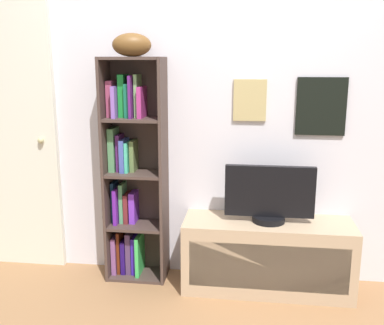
% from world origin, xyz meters
% --- Properties ---
extents(back_wall, '(4.80, 0.08, 2.46)m').
position_xyz_m(back_wall, '(0.00, 1.13, 1.23)').
color(back_wall, silver).
rests_on(back_wall, ground).
extents(bookshelf, '(0.43, 0.26, 1.58)m').
position_xyz_m(bookshelf, '(-0.56, 1.00, 0.76)').
color(bookshelf, '#43332D').
rests_on(bookshelf, ground).
extents(football, '(0.29, 0.22, 0.15)m').
position_xyz_m(football, '(-0.52, 0.97, 1.66)').
color(football, brown).
rests_on(football, bookshelf).
extents(tv_stand, '(1.15, 0.39, 0.49)m').
position_xyz_m(tv_stand, '(0.41, 0.90, 0.25)').
color(tv_stand, tan).
rests_on(tv_stand, ground).
extents(television, '(0.60, 0.22, 0.39)m').
position_xyz_m(television, '(0.41, 0.90, 0.68)').
color(television, black).
rests_on(television, tv_stand).
extents(door, '(0.88, 0.09, 2.07)m').
position_xyz_m(door, '(-1.58, 1.08, 1.03)').
color(door, silver).
rests_on(door, ground).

